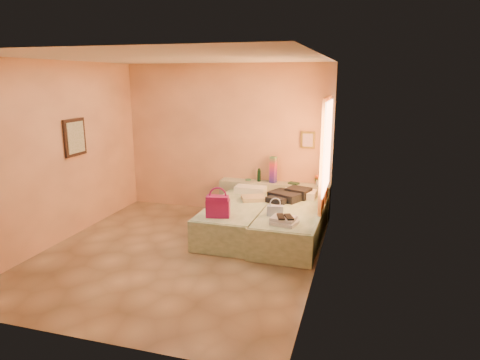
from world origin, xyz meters
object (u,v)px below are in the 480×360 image
object	(u,v)px
headboard_ledge	(274,199)
blue_handbag	(275,211)
magenta_handbag	(218,206)
bed_right	(291,225)
towel_stack	(285,221)
flower_vase	(319,179)
water_bottle	(259,175)
green_book	(294,183)
bed_left	(239,219)

from	to	relation	value
headboard_ledge	blue_handbag	world-z (taller)	blue_handbag
magenta_handbag	bed_right	bearing A→B (deg)	19.79
magenta_handbag	blue_handbag	bearing A→B (deg)	7.87
towel_stack	flower_vase	bearing A→B (deg)	81.02
magenta_handbag	towel_stack	bearing A→B (deg)	-14.64
water_bottle	green_book	size ratio (longest dim) A/B	1.32
bed_left	magenta_handbag	bearing A→B (deg)	-99.00
bed_left	water_bottle	distance (m)	1.19
headboard_ledge	bed_right	world-z (taller)	headboard_ledge
water_bottle	towel_stack	distance (m)	2.00
blue_handbag	headboard_ledge	bearing A→B (deg)	91.01
bed_right	towel_stack	xyz separation A→B (m)	(0.01, -0.68, 0.30)
magenta_handbag	towel_stack	xyz separation A→B (m)	(1.02, -0.06, -0.11)
green_book	magenta_handbag	size ratio (longest dim) A/B	0.51
water_bottle	towel_stack	size ratio (longest dim) A/B	0.67
towel_stack	water_bottle	bearing A→B (deg)	114.52
blue_handbag	green_book	bearing A→B (deg)	76.85
headboard_ledge	water_bottle	world-z (taller)	water_bottle
water_bottle	flower_vase	bearing A→B (deg)	-0.52
flower_vase	bed_right	bearing A→B (deg)	-104.50
green_book	magenta_handbag	world-z (taller)	magenta_handbag
headboard_ledge	bed_right	size ratio (longest dim) A/B	1.02
flower_vase	magenta_handbag	xyz separation A→B (m)	(-1.31, -1.75, -0.11)
water_bottle	bed_right	bearing A→B (deg)	-54.18
magenta_handbag	blue_handbag	world-z (taller)	magenta_handbag
bed_left	water_bottle	bearing A→B (deg)	86.48
flower_vase	towel_stack	world-z (taller)	flower_vase
water_bottle	green_book	world-z (taller)	water_bottle
headboard_ledge	towel_stack	distance (m)	1.88
headboard_ledge	flower_vase	bearing A→B (deg)	0.51
water_bottle	magenta_handbag	world-z (taller)	water_bottle
water_bottle	flower_vase	world-z (taller)	flower_vase
flower_vase	blue_handbag	size ratio (longest dim) A/B	0.98
green_book	headboard_ledge	bearing A→B (deg)	-162.35
bed_right	magenta_handbag	world-z (taller)	magenta_handbag
bed_left	bed_right	size ratio (longest dim) A/B	1.00
green_book	towel_stack	size ratio (longest dim) A/B	0.51
magenta_handbag	headboard_ledge	bearing A→B (deg)	62.60
towel_stack	headboard_ledge	bearing A→B (deg)	106.51
headboard_ledge	green_book	xyz separation A→B (m)	(0.36, -0.01, 0.34)
flower_vase	water_bottle	bearing A→B (deg)	179.48
bed_right	blue_handbag	size ratio (longest dim) A/B	8.14
bed_left	magenta_handbag	world-z (taller)	magenta_handbag
water_bottle	towel_stack	xyz separation A→B (m)	(0.83, -1.81, -0.22)
bed_left	green_book	bearing A→B (deg)	55.40
flower_vase	magenta_handbag	distance (m)	2.18
flower_vase	blue_handbag	xyz separation A→B (m)	(-0.49, -1.46, -0.19)
green_book	towel_stack	bearing A→B (deg)	-65.02
bed_left	towel_stack	world-z (taller)	towel_stack
towel_stack	blue_handbag	bearing A→B (deg)	121.53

